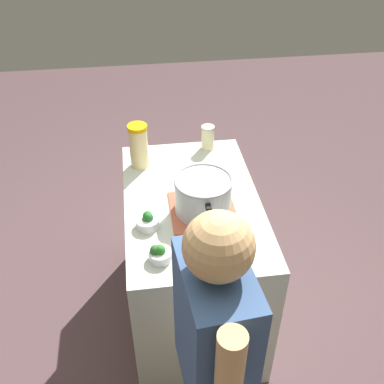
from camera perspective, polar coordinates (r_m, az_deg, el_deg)
name	(u,v)px	position (r m, az deg, el deg)	size (l,w,h in m)	color
ground_plane	(192,306)	(2.95, 0.00, -14.23)	(8.00, 8.00, 0.00)	#563E42
counter_slab	(192,259)	(2.62, 0.00, -8.39)	(1.12, 0.70, 0.87)	beige
dish_cloth	(203,210)	(2.26, 1.36, -2.30)	(0.33, 0.32, 0.01)	#BE5E41
cooking_pot	(203,194)	(2.20, 1.40, -0.31)	(0.35, 0.28, 0.19)	#B7B7BC
lemonade_pitcher	(139,146)	(2.53, -6.74, 5.80)	(0.11, 0.11, 0.26)	#F8E299
mason_jar	(208,137)	(2.70, 1.99, 6.90)	(0.08, 0.08, 0.15)	beige
broccoli_bowl_front	(206,173)	(2.48, 1.81, 2.38)	(0.12, 0.12, 0.06)	silver
broccoli_bowl_center	(159,253)	(2.00, -4.19, -7.74)	(0.10, 0.10, 0.08)	silver
broccoli_bowl_back	(148,221)	(2.16, -5.63, -3.66)	(0.11, 0.11, 0.08)	silver
person_cook	(212,371)	(1.69, 2.59, -21.59)	(0.50, 0.23, 1.57)	tan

